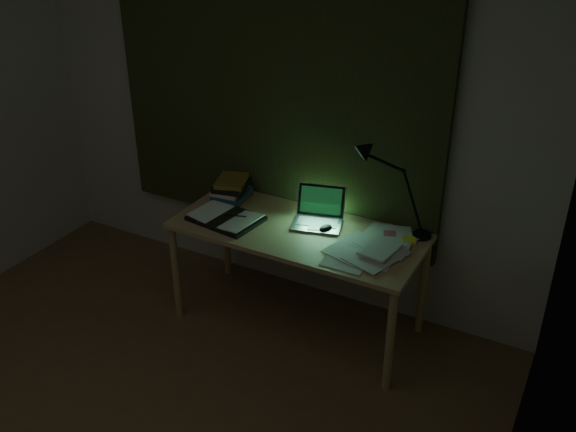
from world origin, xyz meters
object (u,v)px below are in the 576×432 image
object	(u,v)px
desk	(297,278)
loose_papers	(372,246)
laptop	(317,210)
desk_lamp	(427,191)
open_textbook	(226,218)
book_stack	(232,189)

from	to	relation	value
desk	loose_papers	bearing A→B (deg)	0.76
laptop	loose_papers	bearing A→B (deg)	-28.10
laptop	desk_lamp	size ratio (longest dim) A/B	0.55
open_textbook	loose_papers	bearing A→B (deg)	14.15
open_textbook	laptop	bearing A→B (deg)	28.05
open_textbook	loose_papers	distance (m)	0.90
desk	book_stack	distance (m)	0.71
open_textbook	loose_papers	world-z (taller)	open_textbook
book_stack	desk	bearing A→B (deg)	-15.43
desk_lamp	loose_papers	bearing A→B (deg)	-143.08
open_textbook	desk_lamp	distance (m)	1.19
desk	laptop	xyz separation A→B (m)	(0.08, 0.09, 0.44)
open_textbook	book_stack	bearing A→B (deg)	122.31
laptop	open_textbook	world-z (taller)	laptop
loose_papers	open_textbook	bearing A→B (deg)	-173.17
open_textbook	desk_lamp	bearing A→B (deg)	25.45
laptop	loose_papers	world-z (taller)	laptop
open_textbook	loose_papers	xyz separation A→B (m)	(0.89, 0.11, -0.01)
desk	laptop	size ratio (longest dim) A/B	4.57
open_textbook	desk	bearing A→B (deg)	20.45
laptop	loose_papers	distance (m)	0.40
open_textbook	book_stack	world-z (taller)	book_stack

